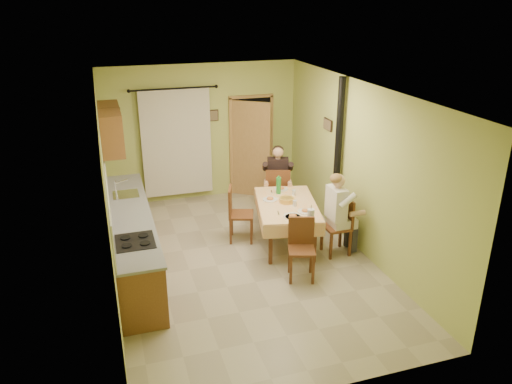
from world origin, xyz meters
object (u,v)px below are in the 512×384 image
object	(u,v)px
chair_near	(301,261)
man_right	(338,205)
chair_left	(240,225)
stove_flue	(336,178)
dining_table	(287,224)
man_far	(278,174)
chair_far	(277,203)
chair_right	(337,237)

from	to	relation	value
chair_near	man_right	distance (m)	1.18
chair_left	stove_flue	bearing A→B (deg)	102.73
man_right	dining_table	bearing A→B (deg)	48.84
chair_near	man_far	size ratio (longest dim) A/B	0.68
dining_table	chair_left	xyz separation A→B (m)	(-0.72, 0.39, -0.09)
dining_table	chair_left	world-z (taller)	chair_left
dining_table	man_right	bearing A→B (deg)	-27.80
chair_left	stove_flue	size ratio (longest dim) A/B	0.35
chair_near	chair_left	size ratio (longest dim) A/B	0.97
dining_table	stove_flue	bearing A→B (deg)	24.87
chair_far	chair_near	xyz separation A→B (m)	(-0.42, -2.24, -0.00)
man_far	stove_flue	size ratio (longest dim) A/B	0.50
chair_far	chair_left	size ratio (longest dim) A/B	1.05
stove_flue	man_right	bearing A→B (deg)	-113.50
dining_table	chair_near	bearing A→B (deg)	-86.95
chair_far	chair_right	distance (m)	1.74
man_far	chair_left	bearing A→B (deg)	-123.49
chair_left	dining_table	bearing A→B (deg)	79.98
dining_table	stove_flue	world-z (taller)	stove_flue
dining_table	man_far	xyz separation A→B (m)	(0.24, 1.13, 0.50)
chair_right	dining_table	bearing A→B (deg)	49.42
chair_far	stove_flue	size ratio (longest dim) A/B	0.37
dining_table	chair_near	distance (m)	1.14
chair_left	man_far	world-z (taller)	man_far
chair_right	chair_near	bearing A→B (deg)	121.97
chair_far	man_far	size ratio (longest dim) A/B	0.74
chair_near	chair_far	bearing A→B (deg)	-83.18
chair_right	man_far	bearing A→B (deg)	13.83
chair_right	chair_far	bearing A→B (deg)	14.12
chair_left	stove_flue	world-z (taller)	stove_flue
chair_near	chair_right	world-z (taller)	chair_right
man_far	chair_far	bearing A→B (deg)	-90.00
man_right	stove_flue	world-z (taller)	stove_flue
chair_far	chair_near	size ratio (longest dim) A/B	1.08
man_right	stove_flue	bearing A→B (deg)	-24.26
chair_near	man_right	size ratio (longest dim) A/B	0.68
man_far	man_right	distance (m)	1.75
dining_table	chair_near	xyz separation A→B (m)	(-0.19, -1.13, -0.09)
dining_table	chair_left	size ratio (longest dim) A/B	1.84
chair_left	chair_right	bearing A→B (deg)	73.96
man_far	stove_flue	xyz separation A→B (m)	(0.77, -0.91, 0.15)
man_right	stove_flue	xyz separation A→B (m)	(0.34, 0.79, 0.15)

